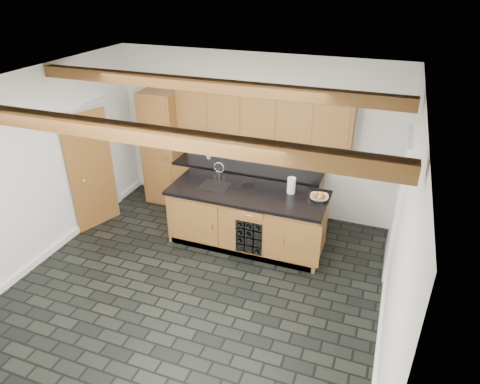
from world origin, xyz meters
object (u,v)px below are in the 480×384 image
object	(u,v)px
island	(248,218)
fruit_bowl	(319,198)
kitchen_scale	(248,183)
paper_towel	(291,185)

from	to	relation	value
island	fruit_bowl	size ratio (longest dim) A/B	9.08
island	kitchen_scale	bearing A→B (deg)	110.15
kitchen_scale	fruit_bowl	xyz separation A→B (m)	(1.16, -0.12, 0.01)
kitchen_scale	paper_towel	bearing A→B (deg)	-24.90
island	kitchen_scale	world-z (taller)	kitchen_scale
kitchen_scale	island	bearing A→B (deg)	-91.21
island	paper_towel	distance (m)	0.89
island	kitchen_scale	size ratio (longest dim) A/B	12.41
island	fruit_bowl	distance (m)	1.19
fruit_bowl	paper_towel	world-z (taller)	paper_towel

